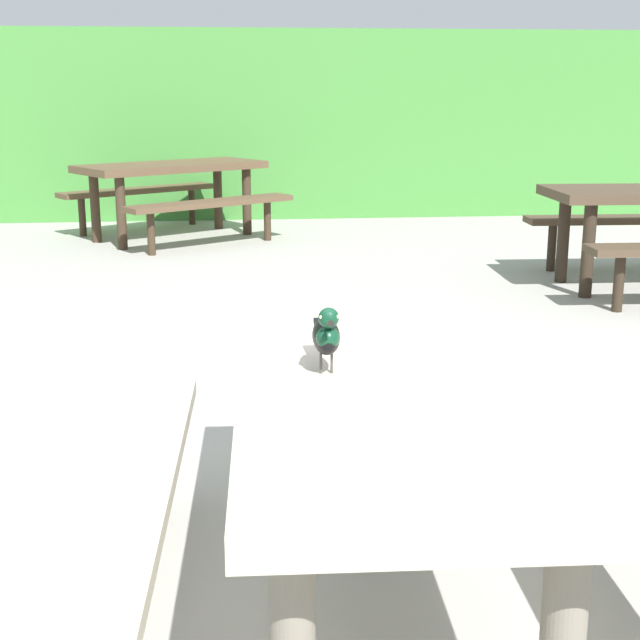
{
  "coord_description": "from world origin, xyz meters",
  "views": [
    {
      "loc": [
        -0.33,
        -2.36,
        1.45
      ],
      "look_at": [
        -0.09,
        -0.01,
        0.84
      ],
      "focal_mm": 50.87,
      "sensor_mm": 36.0,
      "label": 1
    }
  ],
  "objects": [
    {
      "name": "bird_grackle",
      "position": [
        -0.09,
        -0.17,
        0.84
      ],
      "size": [
        0.07,
        0.29,
        0.18
      ],
      "color": "black",
      "rests_on": "picnic_table_foreground"
    },
    {
      "name": "hedge_wall",
      "position": [
        0.0,
        8.75,
        1.04
      ],
      "size": [
        28.0,
        1.67,
        2.09
      ],
      "primitive_type": "cube",
      "color": "#428438",
      "rests_on": "ground"
    },
    {
      "name": "ground_plane",
      "position": [
        0.0,
        0.0,
        0.0
      ],
      "size": [
        60.0,
        60.0,
        0.0
      ],
      "primitive_type": "plane",
      "color": "#A3A099"
    },
    {
      "name": "picnic_table_foreground",
      "position": [
        0.07,
        -0.14,
        0.56
      ],
      "size": [
        1.75,
        1.83,
        0.74
      ],
      "color": "#B2A893",
      "rests_on": "ground"
    },
    {
      "name": "picnic_table_mid_right",
      "position": [
        -0.85,
        6.69,
        0.56
      ],
      "size": [
        2.35,
        2.34,
        0.74
      ],
      "color": "brown",
      "rests_on": "ground"
    }
  ]
}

